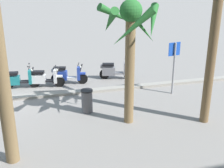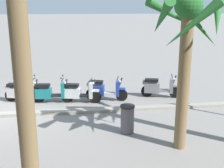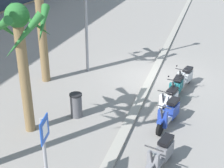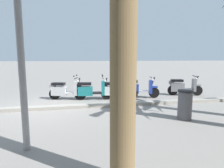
% 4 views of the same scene
% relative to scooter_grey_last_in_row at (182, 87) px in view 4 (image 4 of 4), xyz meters
% --- Properties ---
extents(ground_plane, '(200.00, 200.00, 0.00)m').
position_rel_scooter_grey_last_in_row_xyz_m(ground_plane, '(6.65, 1.35, -0.45)').
color(ground_plane, gray).
extents(curb_strip, '(60.00, 0.36, 0.12)m').
position_rel_scooter_grey_last_in_row_xyz_m(curb_strip, '(6.65, 1.51, -0.39)').
color(curb_strip, gray).
rests_on(curb_strip, ground).
extents(scooter_grey_last_in_row, '(1.75, 0.73, 1.04)m').
position_rel_scooter_grey_last_in_row_xyz_m(scooter_grey_last_in_row, '(0.00, 0.00, 0.00)').
color(scooter_grey_last_in_row, black).
rests_on(scooter_grey_last_in_row, ground).
extents(scooter_blue_lead_nearest, '(1.81, 0.74, 1.04)m').
position_rel_scooter_grey_last_in_row_xyz_m(scooter_blue_lead_nearest, '(2.50, 0.11, 0.01)').
color(scooter_blue_lead_nearest, black).
rests_on(scooter_blue_lead_nearest, ground).
extents(scooter_white_mid_rear, '(1.72, 0.71, 1.04)m').
position_rel_scooter_grey_last_in_row_xyz_m(scooter_white_mid_rear, '(3.59, 0.27, -0.01)').
color(scooter_white_mid_rear, black).
rests_on(scooter_white_mid_rear, ground).
extents(scooter_teal_second_in_line, '(1.75, 0.57, 1.17)m').
position_rel_scooter_grey_last_in_row_xyz_m(scooter_teal_second_in_line, '(4.80, 0.14, -0.01)').
color(scooter_teal_second_in_line, black).
rests_on(scooter_teal_second_in_line, ground).
extents(scooter_silver_mid_centre, '(1.71, 0.74, 1.17)m').
position_rel_scooter_grey_last_in_row_xyz_m(scooter_silver_mid_centre, '(6.02, -0.11, -0.01)').
color(scooter_silver_mid_centre, black).
rests_on(scooter_silver_mid_centre, ground).
extents(litter_bin, '(0.48, 0.48, 0.95)m').
position_rel_scooter_grey_last_in_row_xyz_m(litter_bin, '(2.05, 3.57, 0.03)').
color(litter_bin, '#56565B').
rests_on(litter_bin, ground).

